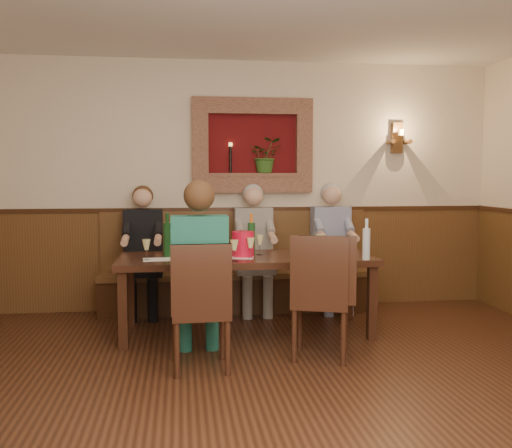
{
  "coord_description": "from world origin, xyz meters",
  "views": [
    {
      "loc": [
        -0.62,
        -3.48,
        1.52
      ],
      "look_at": [
        0.1,
        1.9,
        1.05
      ],
      "focal_mm": 40.0,
      "sensor_mm": 36.0,
      "label": 1
    }
  ],
  "objects": [
    {
      "name": "ground_plane",
      "position": [
        0.0,
        0.0,
        0.0
      ],
      "size": [
        6.0,
        6.0,
        0.0
      ],
      "primitive_type": "plane",
      "color": "black",
      "rests_on": "ground"
    },
    {
      "name": "room_shell",
      "position": [
        0.0,
        0.0,
        1.89
      ],
      "size": [
        6.04,
        6.04,
        2.82
      ],
      "color": "beige",
      "rests_on": "ground"
    },
    {
      "name": "wainscoting",
      "position": [
        0.0,
        -0.0,
        0.59
      ],
      "size": [
        6.02,
        6.02,
        1.15
      ],
      "color": "#543718",
      "rests_on": "ground"
    },
    {
      "name": "wall_niche",
      "position": [
        0.24,
        2.94,
        1.81
      ],
      "size": [
        1.36,
        0.3,
        1.06
      ],
      "color": "#540C0E",
      "rests_on": "ground"
    },
    {
      "name": "wall_sconce",
      "position": [
        1.9,
        2.93,
        1.94
      ],
      "size": [
        0.25,
        0.2,
        0.35
      ],
      "color": "#543718",
      "rests_on": "ground"
    },
    {
      "name": "dining_table",
      "position": [
        0.0,
        1.85,
        0.68
      ],
      "size": [
        2.4,
        0.9,
        0.75
      ],
      "color": "black",
      "rests_on": "ground"
    },
    {
      "name": "bench",
      "position": [
        0.0,
        2.79,
        0.33
      ],
      "size": [
        3.0,
        0.45,
        1.11
      ],
      "color": "#381E0F",
      "rests_on": "ground"
    },
    {
      "name": "chair_near_left",
      "position": [
        -0.47,
        0.88,
        0.29
      ],
      "size": [
        0.46,
        0.46,
        1.01
      ],
      "rotation": [
        0.0,
        0.0,
        0.03
      ],
      "color": "black",
      "rests_on": "ground"
    },
    {
      "name": "chair_near_right",
      "position": [
        0.53,
        1.05,
        0.3
      ],
      "size": [
        0.58,
        0.58,
        1.04
      ],
      "rotation": [
        0.0,
        0.0,
        -0.32
      ],
      "color": "black",
      "rests_on": "ground"
    },
    {
      "name": "person_bench_left",
      "position": [
        -1.02,
        2.69,
        0.58
      ],
      "size": [
        0.41,
        0.5,
        1.4
      ],
      "color": "black",
      "rests_on": "ground"
    },
    {
      "name": "person_bench_mid",
      "position": [
        0.19,
        2.69,
        0.59
      ],
      "size": [
        0.42,
        0.51,
        1.42
      ],
      "color": "#635C5B",
      "rests_on": "ground"
    },
    {
      "name": "person_bench_right",
      "position": [
        1.07,
        2.69,
        0.59
      ],
      "size": [
        0.42,
        0.52,
        1.43
      ],
      "color": "navy",
      "rests_on": "ground"
    },
    {
      "name": "person_chair_front",
      "position": [
        -0.47,
        1.07,
        0.61
      ],
      "size": [
        0.44,
        0.54,
        1.48
      ],
      "color": "#184E56",
      "rests_on": "ground"
    },
    {
      "name": "spittoon_bucket",
      "position": [
        -0.03,
        1.82,
        0.87
      ],
      "size": [
        0.26,
        0.26,
        0.24
      ],
      "primitive_type": "cylinder",
      "rotation": [
        0.0,
        0.0,
        0.26
      ],
      "color": "red",
      "rests_on": "dining_table"
    },
    {
      "name": "wine_bottle_green_a",
      "position": [
        0.06,
        1.9,
        0.92
      ],
      "size": [
        0.09,
        0.09,
        0.4
      ],
      "rotation": [
        0.0,
        0.0,
        -0.3
      ],
      "color": "#19471E",
      "rests_on": "dining_table"
    },
    {
      "name": "wine_bottle_green_b",
      "position": [
        -0.74,
        1.88,
        0.92
      ],
      "size": [
        0.09,
        0.09,
        0.41
      ],
      "rotation": [
        0.0,
        0.0,
        -0.1
      ],
      "color": "#19471E",
      "rests_on": "dining_table"
    },
    {
      "name": "water_bottle",
      "position": [
        1.06,
        1.48,
        0.9
      ],
      "size": [
        0.09,
        0.09,
        0.37
      ],
      "rotation": [
        0.0,
        0.0,
        0.36
      ],
      "color": "silver",
      "rests_on": "dining_table"
    },
    {
      "name": "tasting_sheet_a",
      "position": [
        -0.8,
        1.73,
        0.75
      ],
      "size": [
        0.33,
        0.25,
        0.0
      ],
      "primitive_type": "cube",
      "rotation": [
        0.0,
        0.0,
        0.08
      ],
      "color": "white",
      "rests_on": "dining_table"
    },
    {
      "name": "tasting_sheet_b",
      "position": [
        -0.07,
        1.74,
        0.75
      ],
      "size": [
        0.28,
        0.22,
        0.0
      ],
      "primitive_type": "cube",
      "rotation": [
        0.0,
        0.0,
        -0.19
      ],
      "color": "white",
      "rests_on": "dining_table"
    },
    {
      "name": "tasting_sheet_c",
      "position": [
        0.75,
        1.76,
        0.75
      ],
      "size": [
        0.31,
        0.27,
        0.0
      ],
      "primitive_type": "cube",
      "rotation": [
        0.0,
        0.0,
        -0.4
      ],
      "color": "white",
      "rests_on": "dining_table"
    },
    {
      "name": "tasting_sheet_d",
      "position": [
        -0.36,
        1.57,
        0.75
      ],
      "size": [
        0.32,
        0.26,
        0.0
      ],
      "primitive_type": "cube",
      "rotation": [
        0.0,
        0.0,
        -0.22
      ],
      "color": "white",
      "rests_on": "dining_table"
    },
    {
      "name": "wine_glass_0",
      "position": [
        -0.24,
        1.94,
        0.85
      ],
      "size": [
        0.08,
        0.08,
        0.19
      ],
      "primitive_type": null,
      "color": "white",
      "rests_on": "dining_table"
    },
    {
      "name": "wine_glass_1",
      "position": [
        0.99,
        1.71,
        0.85
      ],
      "size": [
        0.08,
        0.08,
        0.19
      ],
      "primitive_type": null,
      "color": "white",
      "rests_on": "dining_table"
    },
    {
      "name": "wine_glass_2",
      "position": [
        0.14,
        1.93,
        0.85
      ],
      "size": [
        0.08,
        0.08,
        0.19
      ],
      "primitive_type": null,
      "color": "#F6ED93",
      "rests_on": "dining_table"
    },
    {
      "name": "wine_glass_3",
      "position": [
        -0.59,
        1.67,
        0.85
      ],
      "size": [
        0.08,
        0.08,
        0.19
      ],
      "primitive_type": null,
      "color": "#F6ED93",
      "rests_on": "dining_table"
    },
    {
      "name": "wine_glass_4",
      "position": [
        -0.14,
        1.55,
        0.85
      ],
      "size": [
        0.08,
        0.08,
        0.19
      ],
      "primitive_type": null,
      "color": "#F6ED93",
      "rests_on": "dining_table"
    },
    {
      "name": "wine_glass_5",
      "position": [
        -0.92,
        1.69,
        0.85
      ],
      "size": [
        0.08,
        0.08,
        0.19
      ],
      "primitive_type": null,
      "color": "#F6ED93",
      "rests_on": "dining_table"
    },
    {
      "name": "wine_glass_6",
      "position": [
        0.02,
        1.69,
        0.85
      ],
      "size": [
        0.08,
        0.08,
        0.19
      ],
      "primitive_type": null,
      "color": "#F6ED93",
      "rests_on": "dining_table"
    },
    {
      "name": "wine_glass_7",
      "position": [
        0.73,
        1.92,
        0.85
      ],
      "size": [
        0.08,
        0.08,
        0.19
      ],
      "primitive_type": null,
      "color": "#F6ED93",
      "rests_on": "dining_table"
    },
    {
      "name": "wine_glass_8",
      "position": [
        -0.68,
        1.97,
        0.85
      ],
      "size": [
        0.08,
        0.08,
        0.19
      ],
      "primitive_type": null,
      "color": "white",
      "rests_on": "dining_table"
    },
    {
      "name": "wine_glass_9",
      "position": [
        0.47,
        1.61,
        0.85
      ],
      "size": [
        0.08,
        0.08,
        0.19
      ],
      "primitive_type": null,
      "color": "white",
      "rests_on": "dining_table"
    }
  ]
}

